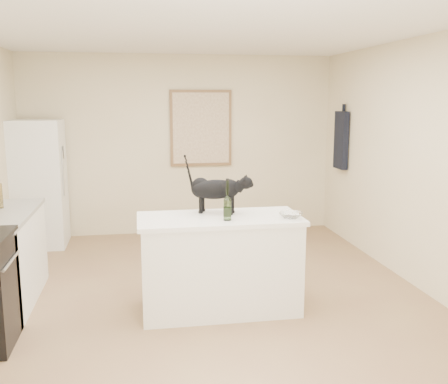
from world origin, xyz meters
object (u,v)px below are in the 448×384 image
(fridge, at_px, (38,184))
(glass_bowl, at_px, (291,215))
(wine_bottle, at_px, (227,202))
(black_cat, at_px, (216,192))

(fridge, distance_m, glass_bowl, 3.81)
(wine_bottle, bearing_deg, glass_bowl, -1.41)
(wine_bottle, bearing_deg, black_cat, 100.88)
(black_cat, relative_size, wine_bottle, 1.77)
(fridge, bearing_deg, black_cat, -49.58)
(wine_bottle, distance_m, glass_bowl, 0.60)
(fridge, relative_size, wine_bottle, 5.18)
(wine_bottle, bearing_deg, fridge, 127.84)
(fridge, height_order, wine_bottle, fridge)
(black_cat, xyz_separation_m, wine_bottle, (0.06, -0.31, -0.04))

